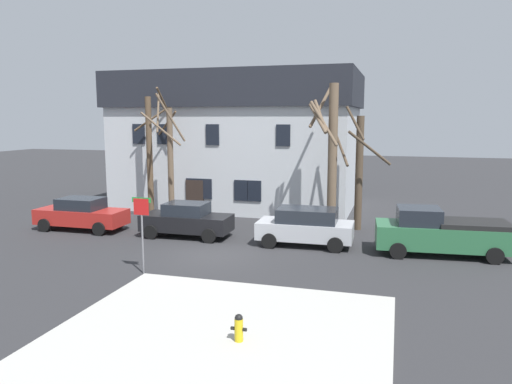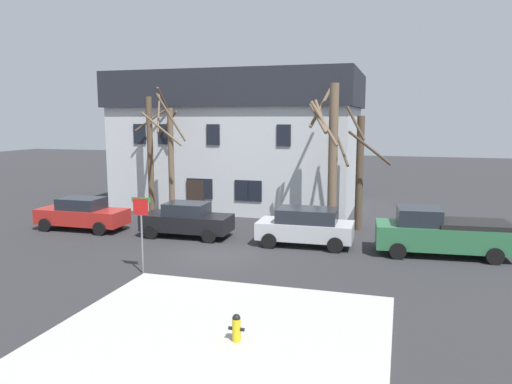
{
  "view_description": "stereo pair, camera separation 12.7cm",
  "coord_description": "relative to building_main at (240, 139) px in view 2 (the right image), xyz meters",
  "views": [
    {
      "loc": [
        7.42,
        -19.0,
        5.71
      ],
      "look_at": [
        1.27,
        2.24,
        2.42
      ],
      "focal_mm": 34.58,
      "sensor_mm": 36.0,
      "label": 1
    },
    {
      "loc": [
        7.54,
        -18.96,
        5.71
      ],
      "look_at": [
        1.27,
        2.24,
        2.42
      ],
      "focal_mm": 34.58,
      "sensor_mm": 36.0,
      "label": 2
    }
  ],
  "objects": [
    {
      "name": "ground_plane",
      "position": [
        2.74,
        -12.13,
        -4.37
      ],
      "size": [
        120.0,
        120.0,
        0.0
      ],
      "primitive_type": "plane",
      "color": "#2D2D30"
    },
    {
      "name": "sidewalk_slab",
      "position": [
        5.83,
        -20.05,
        -4.31
      ],
      "size": [
        8.82,
        8.92,
        0.12
      ],
      "primitive_type": "cube",
      "color": "#B7B5AD",
      "rests_on": "ground_plane"
    },
    {
      "name": "building_main",
      "position": [
        0.0,
        0.0,
        0.0
      ],
      "size": [
        15.42,
        8.9,
        8.58
      ],
      "color": "silver",
      "rests_on": "ground_plane"
    },
    {
      "name": "tree_bare_near",
      "position": [
        -3.55,
        -5.53,
        -0.59
      ],
      "size": [
        2.98,
        2.66,
        7.42
      ],
      "color": "brown",
      "rests_on": "ground_plane"
    },
    {
      "name": "tree_bare_mid",
      "position": [
        -2.0,
        -6.33,
        -0.87
      ],
      "size": [
        2.3,
        1.62,
        7.17
      ],
      "color": "brown",
      "rests_on": "ground_plane"
    },
    {
      "name": "tree_bare_far",
      "position": [
        6.91,
        -6.44,
        -0.35
      ],
      "size": [
        1.72,
        2.51,
        7.45
      ],
      "color": "brown",
      "rests_on": "ground_plane"
    },
    {
      "name": "tree_bare_end",
      "position": [
        8.23,
        -5.64,
        -1.21
      ],
      "size": [
        3.05,
        2.13,
        6.35
      ],
      "color": "#4C3D2D",
      "rests_on": "ground_plane"
    },
    {
      "name": "car_red_sedan",
      "position": [
        -5.46,
        -9.63,
        -3.52
      ],
      "size": [
        4.68,
        2.02,
        1.68
      ],
      "color": "#AD231E",
      "rests_on": "ground_plane"
    },
    {
      "name": "car_black_sedan",
      "position": [
        0.38,
        -9.5,
        -3.52
      ],
      "size": [
        4.38,
        2.06,
        1.68
      ],
      "color": "black",
      "rests_on": "ground_plane"
    },
    {
      "name": "car_silver_wagon",
      "position": [
        6.25,
        -9.52,
        -3.47
      ],
      "size": [
        4.33,
        2.19,
        1.71
      ],
      "color": "#B7BABF",
      "rests_on": "ground_plane"
    },
    {
      "name": "pickup_truck_green",
      "position": [
        12.01,
        -9.5,
        -3.4
      ],
      "size": [
        5.58,
        2.58,
        2.0
      ],
      "color": "#2D6B42",
      "rests_on": "ground_plane"
    },
    {
      "name": "fire_hydrant",
      "position": [
        6.45,
        -19.91,
        -3.87
      ],
      "size": [
        0.42,
        0.22,
        0.72
      ],
      "color": "gold",
      "rests_on": "sidewalk_slab"
    },
    {
      "name": "street_sign_pole",
      "position": [
        1.21,
        -15.29,
        -2.36
      ],
      "size": [
        0.76,
        0.07,
        2.87
      ],
      "color": "slate",
      "rests_on": "ground_plane"
    },
    {
      "name": "bicycle_leaning",
      "position": [
        -1.46,
        -6.03,
        -4.0
      ],
      "size": [
        1.73,
        0.33,
        1.03
      ],
      "color": "black",
      "rests_on": "ground_plane"
    }
  ]
}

